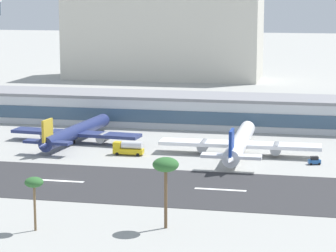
% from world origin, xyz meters
% --- Properties ---
extents(ground_plane, '(1400.00, 1400.00, 0.00)m').
position_xyz_m(ground_plane, '(0.00, 0.00, 0.00)').
color(ground_plane, '#9E9E99').
extents(runway_strip, '(800.00, 33.69, 0.08)m').
position_xyz_m(runway_strip, '(0.00, -0.24, 0.04)').
color(runway_strip, '#2D2D30').
rests_on(runway_strip, ground_plane).
extents(runway_centreline_dash_4, '(12.00, 1.20, 0.01)m').
position_xyz_m(runway_centreline_dash_4, '(0.16, -0.24, 0.09)').
color(runway_centreline_dash_4, white).
rests_on(runway_centreline_dash_4, runway_strip).
extents(runway_centreline_dash_5, '(12.00, 1.20, 0.01)m').
position_xyz_m(runway_centreline_dash_5, '(39.18, -0.24, 0.09)').
color(runway_centreline_dash_5, white).
rests_on(runway_centreline_dash_5, runway_strip).
extents(terminal_building, '(178.66, 21.23, 10.50)m').
position_xyz_m(terminal_building, '(11.22, 83.14, 5.25)').
color(terminal_building, silver).
rests_on(terminal_building, ground_plane).
extents(distant_hotel_block, '(102.35, 36.83, 43.95)m').
position_xyz_m(distant_hotel_block, '(-22.98, 221.38, 21.97)').
color(distant_hotel_block, beige).
rests_on(distant_hotel_block, ground_plane).
extents(airliner_gold_tail_gate_1, '(40.96, 48.69, 10.17)m').
position_xyz_m(airliner_gold_tail_gate_1, '(-11.65, 44.50, 3.24)').
color(airliner_gold_tail_gate_1, navy).
rests_on(airliner_gold_tail_gate_1, ground_plane).
extents(airliner_navy_tail_gate_2, '(45.27, 51.47, 10.74)m').
position_xyz_m(airliner_navy_tail_gate_2, '(39.07, 37.21, 3.42)').
color(airliner_navy_tail_gate_2, white).
rests_on(airliner_navy_tail_gate_2, ground_plane).
extents(service_baggage_tug_0, '(3.52, 2.61, 2.20)m').
position_xyz_m(service_baggage_tug_0, '(59.84, 30.66, 1.05)').
color(service_baggage_tug_0, '#23569E').
rests_on(service_baggage_tug_0, ground_plane).
extents(service_fuel_truck_1, '(8.53, 2.97, 3.95)m').
position_xyz_m(service_fuel_truck_1, '(8.64, 31.72, 2.03)').
color(service_fuel_truck_1, gold).
rests_on(service_fuel_truck_1, ground_plane).
extents(palm_tree_0, '(5.04, 5.04, 13.96)m').
position_xyz_m(palm_tree_0, '(32.84, -30.59, 12.16)').
color(palm_tree_0, brown).
rests_on(palm_tree_0, ground_plane).
extents(palm_tree_1, '(3.57, 3.57, 10.47)m').
position_xyz_m(palm_tree_1, '(8.80, -37.23, 9.12)').
color(palm_tree_1, brown).
rests_on(palm_tree_1, ground_plane).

